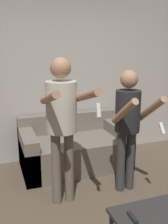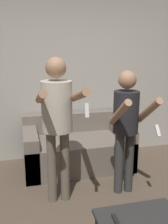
{
  "view_description": "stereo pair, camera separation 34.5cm",
  "coord_description": "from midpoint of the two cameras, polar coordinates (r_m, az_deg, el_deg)",
  "views": [
    {
      "loc": [
        -1.14,
        -2.02,
        1.83
      ],
      "look_at": [
        -0.01,
        1.13,
        0.98
      ],
      "focal_mm": 42.0,
      "sensor_mm": 36.0,
      "label": 1
    },
    {
      "loc": [
        -0.81,
        -2.12,
        1.83
      ],
      "look_at": [
        -0.01,
        1.13,
        0.98
      ],
      "focal_mm": 42.0,
      "sensor_mm": 36.0,
      "label": 2
    }
  ],
  "objects": [
    {
      "name": "person_standing_right",
      "position": [
        3.21,
        6.6,
        -1.64
      ],
      "size": [
        0.43,
        0.66,
        1.55
      ],
      "color": "#383838",
      "rests_on": "ground_plane"
    },
    {
      "name": "couch",
      "position": [
        4.08,
        -4.6,
        -8.03
      ],
      "size": [
        1.6,
        0.89,
        0.77
      ],
      "color": "slate",
      "rests_on": "ground_plane"
    },
    {
      "name": "wall_back",
      "position": [
        4.28,
        -6.45,
        7.78
      ],
      "size": [
        6.4,
        0.06,
        2.7
      ],
      "color": "#B7B2A8",
      "rests_on": "ground_plane"
    },
    {
      "name": "remote_far",
      "position": [
        2.42,
        6.21,
        -21.97
      ],
      "size": [
        0.04,
        0.15,
        0.02
      ],
      "color": "black",
      "rests_on": "coffee_table"
    },
    {
      "name": "person_standing_left",
      "position": [
        2.91,
        -8.19,
        -0.66
      ],
      "size": [
        0.47,
        0.79,
        1.71
      ],
      "color": "#6B6051",
      "rests_on": "ground_plane"
    },
    {
      "name": "coffee_table",
      "position": [
        2.5,
        11.75,
        -22.4
      ],
      "size": [
        0.74,
        0.55,
        0.39
      ],
      "color": "#2D2D2D",
      "rests_on": "ground_plane"
    }
  ]
}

